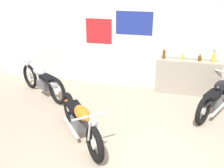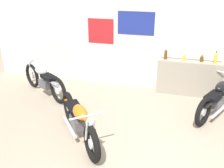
# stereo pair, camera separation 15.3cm
# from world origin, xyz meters

# --- Properties ---
(wall_back) EXTENTS (10.00, 0.07, 2.80)m
(wall_back) POSITION_xyz_m (0.02, 3.40, 1.40)
(wall_back) COLOR silver
(wall_back) RESTS_ON ground_plane
(sill_counter) EXTENTS (1.59, 0.28, 0.89)m
(sill_counter) POSITION_xyz_m (0.64, 3.22, 0.45)
(sill_counter) COLOR gray
(sill_counter) RESTS_ON ground_plane
(bottle_leftmost) EXTENTS (0.07, 0.07, 0.28)m
(bottle_leftmost) POSITION_xyz_m (0.02, 3.25, 1.02)
(bottle_leftmost) COLOR #5B3814
(bottle_leftmost) RESTS_ON sill_counter
(bottle_left_center) EXTENTS (0.07, 0.07, 0.18)m
(bottle_left_center) POSITION_xyz_m (0.47, 3.23, 0.98)
(bottle_left_center) COLOR gold
(bottle_left_center) RESTS_ON sill_counter
(bottle_center) EXTENTS (0.08, 0.08, 0.17)m
(bottle_center) POSITION_xyz_m (0.89, 3.27, 0.97)
(bottle_center) COLOR #5B3814
(bottle_center) RESTS_ON sill_counter
(bottle_right_center) EXTENTS (0.08, 0.08, 0.31)m
(bottle_right_center) POSITION_xyz_m (1.20, 3.19, 1.03)
(bottle_right_center) COLOR gold
(bottle_right_center) RESTS_ON sill_counter
(motorcycle_black) EXTENTS (1.08, 1.91, 0.78)m
(motorcycle_black) POSITION_xyz_m (1.29, 2.39, 0.39)
(motorcycle_black) COLOR black
(motorcycle_black) RESTS_ON ground_plane
(motorcycle_silver) EXTENTS (1.74, 1.13, 0.84)m
(motorcycle_silver) POSITION_xyz_m (-2.90, 2.22, 0.41)
(motorcycle_silver) COLOR black
(motorcycle_silver) RESTS_ON ground_plane
(motorcycle_orange) EXTENTS (1.40, 1.65, 0.79)m
(motorcycle_orange) POSITION_xyz_m (-1.30, 0.64, 0.39)
(motorcycle_orange) COLOR black
(motorcycle_orange) RESTS_ON ground_plane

